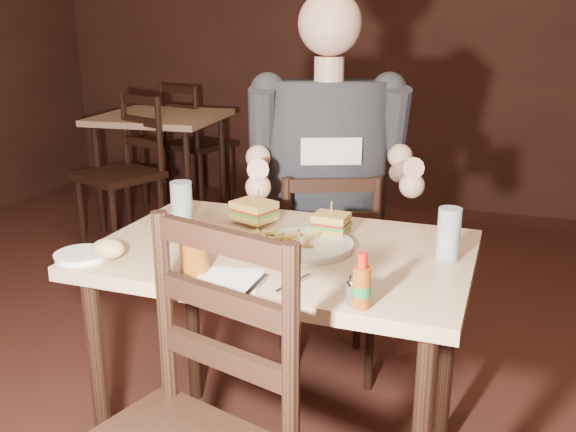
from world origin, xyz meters
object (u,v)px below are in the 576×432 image
(dinner_plate, at_px, (306,246))
(glass_right, at_px, (449,234))
(diner, at_px, (329,141))
(side_plate, at_px, (81,256))
(bg_chair_near, at_px, (118,174))
(glass_left, at_px, (182,201))
(chair_far, at_px, (325,272))
(hot_sauce, at_px, (362,281))
(main_table, at_px, (282,278))
(bg_chair_far, at_px, (199,144))
(syrup_dispenser, at_px, (194,253))
(bg_table, at_px, (161,127))

(dinner_plate, height_order, glass_right, glass_right)
(diner, xyz_separation_m, side_plate, (-0.46, -0.87, -0.20))
(bg_chair_near, distance_m, glass_left, 2.03)
(chair_far, xyz_separation_m, glass_right, (0.51, -0.59, 0.41))
(chair_far, bearing_deg, side_plate, 42.84)
(chair_far, relative_size, hot_sauce, 6.50)
(side_plate, bearing_deg, bg_chair_near, 121.39)
(hot_sauce, distance_m, side_plate, 0.80)
(main_table, height_order, side_plate, side_plate)
(diner, relative_size, side_plate, 7.36)
(bg_chair_near, distance_m, side_plate, 2.29)
(diner, relative_size, hot_sauce, 7.89)
(bg_chair_far, distance_m, glass_right, 3.47)
(glass_right, relative_size, side_plate, 1.02)
(syrup_dispenser, relative_size, side_plate, 0.71)
(bg_table, xyz_separation_m, glass_right, (2.13, -2.16, 0.16))
(diner, bearing_deg, bg_table, 113.97)
(syrup_dispenser, bearing_deg, glass_right, 27.47)
(main_table, relative_size, glass_right, 7.42)
(bg_chair_far, bearing_deg, dinner_plate, 139.01)
(diner, xyz_separation_m, glass_left, (-0.36, -0.47, -0.14))
(diner, height_order, side_plate, diner)
(glass_left, xyz_separation_m, syrup_dispenser, (0.24, -0.38, -0.01))
(glass_right, bearing_deg, main_table, -172.28)
(dinner_plate, bearing_deg, bg_chair_far, 122.25)
(bg_chair_near, bearing_deg, side_plate, -36.90)
(bg_chair_far, xyz_separation_m, diner, (1.64, -2.17, 0.51))
(glass_right, distance_m, syrup_dispenser, 0.69)
(diner, height_order, glass_left, diner)
(bg_chair_far, xyz_separation_m, syrup_dispenser, (1.52, -3.02, 0.36))
(glass_left, height_order, hot_sauce, hot_sauce)
(main_table, xyz_separation_m, glass_right, (0.46, 0.06, 0.17))
(bg_chair_far, bearing_deg, diner, 143.92)
(glass_right, height_order, syrup_dispenser, glass_right)
(diner, xyz_separation_m, hot_sauce, (0.34, -0.92, -0.14))
(glass_right, bearing_deg, bg_chair_far, 128.22)
(bg_chair_far, height_order, side_plate, bg_chair_far)
(main_table, height_order, diner, diner)
(main_table, height_order, glass_right, glass_right)
(hot_sauce, height_order, syrup_dispenser, hot_sauce)
(bg_chair_far, relative_size, glass_right, 6.41)
(glass_right, bearing_deg, hot_sauce, -111.96)
(glass_right, height_order, side_plate, glass_right)
(main_table, relative_size, syrup_dispenser, 10.56)
(bg_chair_far, height_order, bg_chair_near, bg_chair_near)
(bg_table, relative_size, side_plate, 6.02)
(bg_table, height_order, glass_right, glass_right)
(diner, relative_size, syrup_dispenser, 10.31)
(main_table, xyz_separation_m, diner, (-0.03, 0.60, 0.30))
(bg_chair_near, relative_size, glass_right, 6.52)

